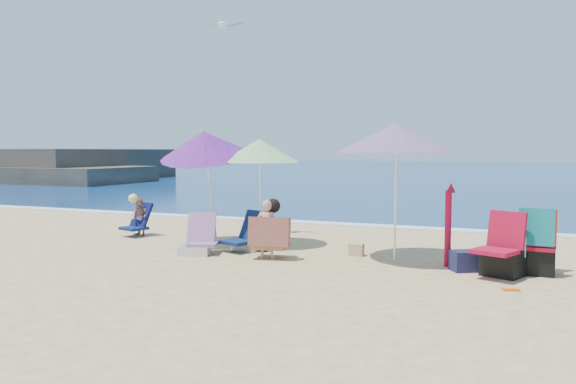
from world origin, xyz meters
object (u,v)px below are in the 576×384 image
at_px(umbrella_blue, 204,144).
at_px(camp_chair_left, 502,257).
at_px(umbrella_turquoise, 396,138).
at_px(seagull, 224,25).
at_px(camp_chair_right, 536,250).
at_px(umbrella_striped, 260,151).
at_px(chair_rainbow, 198,243).
at_px(chair_navy, 248,240).
at_px(person_left, 139,217).
at_px(furled_umbrella, 449,221).
at_px(person_center, 268,230).

relative_size(umbrella_blue, camp_chair_left, 2.48).
bearing_deg(umbrella_blue, camp_chair_left, -8.26).
distance_m(umbrella_turquoise, seagull, 4.82).
bearing_deg(camp_chair_right, camp_chair_left, -141.26).
distance_m(umbrella_striped, seagull, 3.02).
relative_size(umbrella_blue, chair_rainbow, 2.97).
distance_m(chair_navy, chair_rainbow, 0.94).
xyz_separation_m(umbrella_turquoise, umbrella_blue, (-3.74, 0.16, -0.08)).
bearing_deg(camp_chair_left, person_left, 170.77).
relative_size(umbrella_turquoise, camp_chair_left, 2.40).
distance_m(umbrella_turquoise, umbrella_striped, 2.77).
height_order(camp_chair_left, seagull, seagull).
bearing_deg(umbrella_turquoise, umbrella_blue, 177.62).
height_order(chair_navy, camp_chair_right, camp_chair_right).
xyz_separation_m(furled_umbrella, chair_navy, (-3.57, 0.13, -0.54)).
xyz_separation_m(furled_umbrella, person_center, (-2.87, -0.51, -0.24)).
bearing_deg(umbrella_striped, chair_rainbow, -115.29).
height_order(camp_chair_left, person_left, camp_chair_left).
distance_m(furled_umbrella, camp_chair_right, 1.31).
xyz_separation_m(chair_rainbow, person_center, (1.34, 0.05, 0.30)).
bearing_deg(person_left, person_center, -19.51).
bearing_deg(furled_umbrella, camp_chair_left, -26.57).
relative_size(umbrella_blue, person_left, 2.62).
bearing_deg(umbrella_turquoise, furled_umbrella, -14.34).
bearing_deg(camp_chair_left, umbrella_blue, 171.74).
distance_m(umbrella_blue, person_center, 2.46).
xyz_separation_m(camp_chair_left, seagull, (-5.65, 1.97, 4.16)).
height_order(umbrella_blue, camp_chair_left, umbrella_blue).
relative_size(chair_navy, chair_rainbow, 1.12).
distance_m(camp_chair_right, person_center, 4.16).
height_order(camp_chair_right, seagull, seagull).
bearing_deg(person_left, chair_rainbow, -30.37).
height_order(umbrella_turquoise, person_center, umbrella_turquoise).
xyz_separation_m(umbrella_turquoise, chair_navy, (-2.68, -0.10, -1.84)).
xyz_separation_m(umbrella_striped, person_left, (-2.89, 0.07, -1.41)).
distance_m(umbrella_turquoise, person_left, 5.86).
height_order(chair_rainbow, person_center, person_center).
xyz_separation_m(umbrella_blue, chair_rainbow, (0.42, -0.94, -1.76)).
xyz_separation_m(umbrella_blue, camp_chair_left, (5.45, -0.79, -1.66)).
distance_m(camp_chair_left, seagull, 7.29).
relative_size(umbrella_striped, person_left, 2.29).
height_order(umbrella_striped, chair_rainbow, umbrella_striped).
bearing_deg(chair_navy, furled_umbrella, -2.09).
height_order(chair_rainbow, camp_chair_left, camp_chair_left).
relative_size(umbrella_striped, chair_rainbow, 2.59).
xyz_separation_m(umbrella_blue, furled_umbrella, (4.63, -0.38, -1.22)).
height_order(umbrella_blue, chair_rainbow, umbrella_blue).
xyz_separation_m(person_center, person_left, (-3.63, 1.29, -0.08)).
height_order(camp_chair_right, person_center, person_center).
bearing_deg(umbrella_blue, seagull, 99.81).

